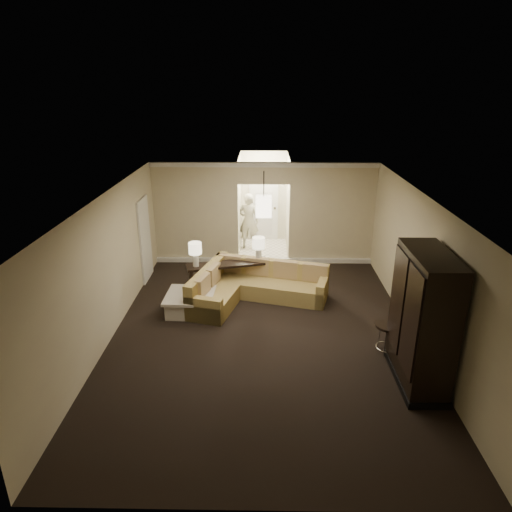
{
  "coord_description": "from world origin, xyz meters",
  "views": [
    {
      "loc": [
        0.01,
        -7.96,
        4.76
      ],
      "look_at": [
        -0.16,
        1.2,
        1.24
      ],
      "focal_mm": 32.0,
      "sensor_mm": 36.0,
      "label": 1
    }
  ],
  "objects_px": {
    "coffee_table": "(190,302)",
    "console_table": "(228,275)",
    "drink_table": "(387,332)",
    "sectional_sofa": "(251,286)",
    "armoire": "(422,322)",
    "person": "(249,218)"
  },
  "relations": [
    {
      "from": "coffee_table",
      "to": "drink_table",
      "type": "height_order",
      "value": "drink_table"
    },
    {
      "from": "console_table",
      "to": "armoire",
      "type": "bearing_deg",
      "value": -59.96
    },
    {
      "from": "coffee_table",
      "to": "sectional_sofa",
      "type": "bearing_deg",
      "value": 24.91
    },
    {
      "from": "sectional_sofa",
      "to": "armoire",
      "type": "distance_m",
      "value": 4.22
    },
    {
      "from": "sectional_sofa",
      "to": "drink_table",
      "type": "height_order",
      "value": "sectional_sofa"
    },
    {
      "from": "armoire",
      "to": "drink_table",
      "type": "bearing_deg",
      "value": 108.84
    },
    {
      "from": "coffee_table",
      "to": "armoire",
      "type": "xyz_separation_m",
      "value": [
        4.19,
        -2.38,
        0.89
      ]
    },
    {
      "from": "sectional_sofa",
      "to": "armoire",
      "type": "relative_size",
      "value": 1.4
    },
    {
      "from": "armoire",
      "to": "person",
      "type": "height_order",
      "value": "armoire"
    },
    {
      "from": "sectional_sofa",
      "to": "armoire",
      "type": "height_order",
      "value": "armoire"
    },
    {
      "from": "coffee_table",
      "to": "person",
      "type": "height_order",
      "value": "person"
    },
    {
      "from": "coffee_table",
      "to": "console_table",
      "type": "bearing_deg",
      "value": 52.69
    },
    {
      "from": "drink_table",
      "to": "person",
      "type": "bearing_deg",
      "value": 115.8
    },
    {
      "from": "sectional_sofa",
      "to": "drink_table",
      "type": "bearing_deg",
      "value": -24.54
    },
    {
      "from": "armoire",
      "to": "drink_table",
      "type": "xyz_separation_m",
      "value": [
        -0.28,
        0.82,
        -0.68
      ]
    },
    {
      "from": "console_table",
      "to": "armoire",
      "type": "distance_m",
      "value": 4.86
    },
    {
      "from": "person",
      "to": "sectional_sofa",
      "type": "bearing_deg",
      "value": 99.32
    },
    {
      "from": "sectional_sofa",
      "to": "armoire",
      "type": "xyz_separation_m",
      "value": [
        2.88,
        -2.99,
        0.77
      ]
    },
    {
      "from": "drink_table",
      "to": "sectional_sofa",
      "type": "bearing_deg",
      "value": 140.1
    },
    {
      "from": "sectional_sofa",
      "to": "coffee_table",
      "type": "bearing_deg",
      "value": -139.73
    },
    {
      "from": "armoire",
      "to": "person",
      "type": "relative_size",
      "value": 1.22
    },
    {
      "from": "coffee_table",
      "to": "drink_table",
      "type": "distance_m",
      "value": 4.21
    }
  ]
}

